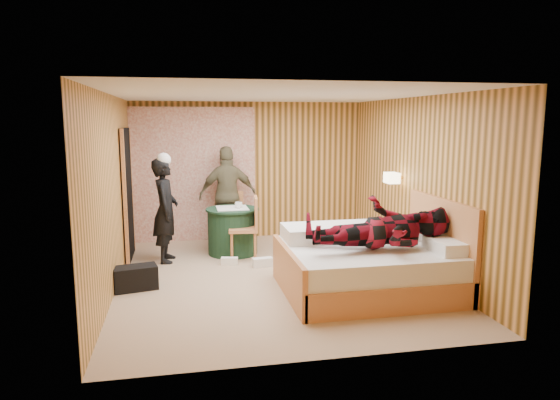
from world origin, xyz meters
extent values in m
cube|color=tan|center=(0.00, 0.00, 0.00)|extent=(4.20, 5.00, 0.01)
cube|color=white|center=(0.00, 0.00, 2.50)|extent=(4.20, 5.00, 0.01)
cube|color=#F2AB5C|center=(0.00, 2.50, 1.25)|extent=(4.20, 0.02, 2.50)
cube|color=#F2AB5C|center=(-2.10, 0.00, 1.25)|extent=(0.02, 5.00, 2.50)
cube|color=#F2AB5C|center=(2.10, 0.00, 1.25)|extent=(0.02, 5.00, 2.50)
cube|color=white|center=(-1.00, 2.43, 1.20)|extent=(2.20, 0.08, 2.40)
cube|color=black|center=(-2.06, 1.40, 1.02)|extent=(0.06, 0.90, 2.05)
cylinder|color=gold|center=(2.00, 0.45, 1.30)|extent=(0.18, 0.04, 0.04)
cube|color=beige|center=(1.92, 0.45, 1.30)|extent=(0.18, 0.24, 0.16)
cube|color=#E69C5E|center=(1.10, -0.83, 0.16)|extent=(2.14, 1.71, 0.32)
cube|color=white|center=(1.10, -0.83, 0.45)|extent=(2.07, 1.65, 0.27)
cube|color=#E69C5E|center=(0.03, -0.83, 0.30)|extent=(0.06, 1.71, 0.60)
cube|color=#E69C5E|center=(2.06, -0.83, 0.59)|extent=(0.06, 1.71, 1.18)
cube|color=white|center=(1.93, -1.24, 0.66)|extent=(0.41, 0.59, 0.15)
cube|color=white|center=(1.93, -0.42, 0.66)|extent=(0.41, 0.59, 0.15)
cube|color=white|center=(0.73, -0.35, 0.68)|extent=(1.28, 0.64, 0.19)
cube|color=#E69C5E|center=(1.88, 0.55, 0.27)|extent=(0.39, 0.53, 0.53)
cube|color=#E69C5E|center=(1.88, 0.55, 0.43)|extent=(0.41, 0.55, 0.03)
cylinder|color=#1C3E25|center=(-0.43, 1.35, 0.37)|extent=(0.80, 0.80, 0.73)
cylinder|color=#1C3E25|center=(-0.43, 1.35, 0.74)|extent=(0.86, 0.86, 0.03)
cube|color=white|center=(-0.43, 1.35, 0.76)|extent=(0.53, 0.53, 0.01)
cube|color=#E69C5E|center=(-0.43, 1.95, 0.45)|extent=(0.55, 0.55, 0.05)
cube|color=#E69C5E|center=(-0.36, 2.13, 0.70)|extent=(0.41, 0.19, 0.46)
cylinder|color=#E69C5E|center=(-0.65, 1.86, 0.21)|extent=(0.04, 0.04, 0.43)
cylinder|color=#E69C5E|center=(-0.21, 2.05, 0.21)|extent=(0.04, 0.04, 0.43)
cube|color=#E69C5E|center=(-0.30, 1.01, 0.48)|extent=(0.50, 0.50, 0.05)
cube|color=#E69C5E|center=(-0.10, 0.98, 0.74)|extent=(0.10, 0.45, 0.49)
cylinder|color=#E69C5E|center=(-0.45, 1.21, 0.23)|extent=(0.04, 0.04, 0.46)
cylinder|color=#E69C5E|center=(-0.14, 0.81, 0.23)|extent=(0.04, 0.04, 0.46)
cube|color=black|center=(-1.85, -0.17, 0.15)|extent=(0.59, 0.40, 0.31)
cube|color=white|center=(-0.07, 0.51, 0.07)|extent=(0.31, 0.16, 0.13)
cube|color=white|center=(-0.55, 0.71, 0.06)|extent=(0.27, 0.15, 0.11)
imported|color=black|center=(-1.48, 1.10, 0.80)|extent=(0.43, 0.61, 1.60)
imported|color=#6F684A|center=(-0.43, 2.07, 0.86)|extent=(1.04, 0.50, 1.72)
imported|color=maroon|center=(1.15, -1.03, 1.02)|extent=(0.86, 0.67, 1.77)
imported|color=white|center=(1.88, 0.50, 0.54)|extent=(0.20, 0.25, 0.02)
imported|color=white|center=(1.88, 0.50, 0.56)|extent=(0.17, 0.23, 0.02)
imported|color=white|center=(1.88, 0.68, 0.58)|extent=(0.13, 0.13, 0.09)
imported|color=white|center=(-0.33, 1.30, 0.81)|extent=(0.16, 0.16, 0.10)
camera|label=1|loc=(-1.23, -6.62, 2.17)|focal=32.00mm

